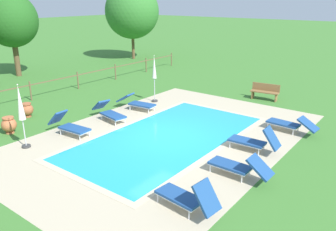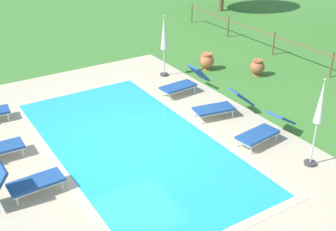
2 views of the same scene
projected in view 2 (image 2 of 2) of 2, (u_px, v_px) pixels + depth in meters
ground_plane at (133, 144)px, 12.66m from camera, size 160.00×160.00×0.00m
pool_deck_paving at (133, 143)px, 12.66m from camera, size 12.97×8.71×0.01m
swimming_pool_water at (133, 143)px, 12.66m from camera, size 8.53×4.27×0.01m
pool_coping_rim at (133, 143)px, 12.65m from camera, size 9.01×4.75×0.01m
sun_lounger_north_near_steps at (184, 83)px, 15.70m from camera, size 0.75×1.96×0.93m
sun_lounger_south_near_corner at (265, 130)px, 12.64m from camera, size 0.84×2.10×0.78m
sun_lounger_south_mid at (25, 183)px, 10.28m from camera, size 0.67×1.84×1.02m
sun_lounger_south_far at (222, 106)px, 14.05m from camera, size 0.96×2.07×0.85m
patio_umbrella_closed_row_west at (164, 37)px, 16.63m from camera, size 0.32×0.32×2.42m
patio_umbrella_closed_row_mid_west at (319, 111)px, 10.96m from camera, size 0.32×0.32×2.49m
terracotta_urn_near_fence at (207, 61)px, 17.75m from camera, size 0.60×0.60×0.70m
terracotta_urn_by_tree at (257, 67)px, 17.18m from camera, size 0.57×0.57×0.67m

